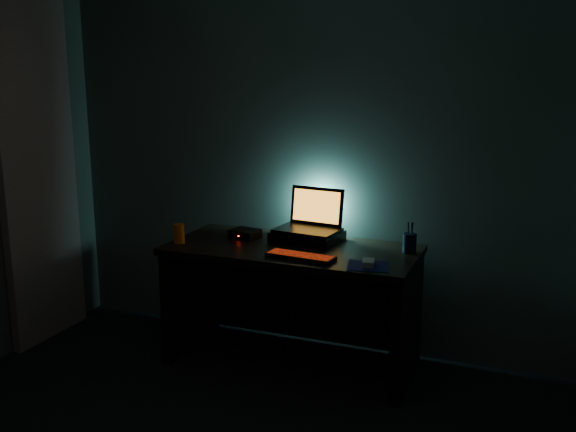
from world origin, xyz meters
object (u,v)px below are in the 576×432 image
Objects in this scene: laptop at (311,220)px; pen_cup at (410,243)px; keyboard at (301,256)px; juice_glass at (179,234)px; router at (245,234)px; mouse at (368,263)px.

laptop is 3.59× the size of pen_cup.
juice_glass is at bearing -177.07° from keyboard.
keyboard is at bearing -20.76° from router.
keyboard is 0.57m from router.
pen_cup is at bearing 38.32° from keyboard.
laptop is 3.89× the size of mouse.
pen_cup is (0.55, 0.35, 0.04)m from keyboard.
laptop reaches higher than keyboard.
keyboard is (0.09, -0.43, -0.11)m from laptop.
mouse is 0.39m from pen_cup.
router is at bearing 154.73° from keyboard.
keyboard is at bearing -71.35° from laptop.
juice_glass is 0.61× the size of router.
mouse is at bearing -113.47° from pen_cup.
juice_glass is at bearing -167.47° from pen_cup.
juice_glass is (-1.21, 0.05, 0.04)m from mouse.
laptop is 0.64m from pen_cup.
juice_glass is at bearing 165.85° from mouse.
router is at bearing 149.33° from mouse.
laptop reaches higher than juice_glass.
laptop is at bearing 29.38° from router.
mouse is 1.21m from juice_glass.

